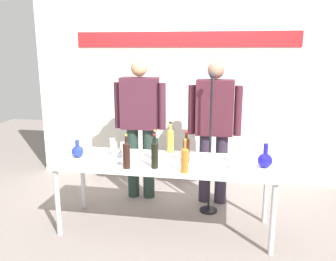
{
  "coord_description": "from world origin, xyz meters",
  "views": [
    {
      "loc": [
        0.59,
        -3.25,
        1.82
      ],
      "look_at": [
        0.0,
        0.15,
        1.01
      ],
      "focal_mm": 37.42,
      "sensor_mm": 36.0,
      "label": 1
    }
  ],
  "objects_px": {
    "presenter_left": "(140,120)",
    "microphone_stand": "(210,167)",
    "wine_bottle_1": "(185,159)",
    "wine_bottle_4": "(170,140)",
    "decanter_blue_right": "(265,160)",
    "wine_bottle_0": "(155,154)",
    "wine_bottle_3": "(126,154)",
    "wine_glass_left_0": "(114,147)",
    "wine_glass_right_1": "(252,161)",
    "wine_bottle_2": "(155,148)",
    "wine_glass_right_0": "(234,151)",
    "presenter_right": "(214,124)",
    "wine_glass_left_2": "(119,154)",
    "wine_glass_left_4": "(113,143)",
    "wine_glass_left_3": "(123,147)",
    "wine_glass_right_2": "(238,161)",
    "wine_glass_left_1": "(96,153)",
    "decanter_blue_left": "(78,151)",
    "wine_bottle_5": "(186,149)",
    "display_table": "(165,166)"
  },
  "relations": [
    {
      "from": "wine_glass_left_0",
      "to": "wine_glass_right_0",
      "type": "relative_size",
      "value": 0.92
    },
    {
      "from": "wine_glass_left_1",
      "to": "wine_glass_right_0",
      "type": "bearing_deg",
      "value": 9.11
    },
    {
      "from": "decanter_blue_right",
      "to": "wine_bottle_2",
      "type": "bearing_deg",
      "value": 177.71
    },
    {
      "from": "decanter_blue_left",
      "to": "wine_bottle_5",
      "type": "relative_size",
      "value": 0.58
    },
    {
      "from": "wine_bottle_2",
      "to": "wine_glass_left_1",
      "type": "distance_m",
      "value": 0.58
    },
    {
      "from": "decanter_blue_right",
      "to": "wine_bottle_4",
      "type": "height_order",
      "value": "wine_bottle_4"
    },
    {
      "from": "display_table",
      "to": "wine_glass_left_3",
      "type": "bearing_deg",
      "value": 175.12
    },
    {
      "from": "decanter_blue_right",
      "to": "wine_glass_right_2",
      "type": "distance_m",
      "value": 0.28
    },
    {
      "from": "wine_glass_left_2",
      "to": "wine_bottle_4",
      "type": "bearing_deg",
      "value": 46.74
    },
    {
      "from": "wine_glass_right_0",
      "to": "wine_bottle_0",
      "type": "bearing_deg",
      "value": -158.36
    },
    {
      "from": "presenter_right",
      "to": "wine_bottle_2",
      "type": "height_order",
      "value": "presenter_right"
    },
    {
      "from": "wine_glass_left_2",
      "to": "wine_glass_left_4",
      "type": "distance_m",
      "value": 0.38
    },
    {
      "from": "presenter_left",
      "to": "microphone_stand",
      "type": "bearing_deg",
      "value": -17.75
    },
    {
      "from": "wine_glass_left_0",
      "to": "wine_glass_right_1",
      "type": "bearing_deg",
      "value": -8.17
    },
    {
      "from": "wine_glass_right_0",
      "to": "wine_glass_left_2",
      "type": "bearing_deg",
      "value": -168.86
    },
    {
      "from": "wine_bottle_1",
      "to": "wine_glass_right_1",
      "type": "height_order",
      "value": "wine_bottle_1"
    },
    {
      "from": "wine_bottle_4",
      "to": "wine_glass_left_3",
      "type": "height_order",
      "value": "wine_bottle_4"
    },
    {
      "from": "wine_bottle_2",
      "to": "wine_glass_right_2",
      "type": "relative_size",
      "value": 2.41
    },
    {
      "from": "presenter_right",
      "to": "wine_glass_left_1",
      "type": "relative_size",
      "value": 12.74
    },
    {
      "from": "wine_bottle_1",
      "to": "wine_bottle_2",
      "type": "height_order",
      "value": "wine_bottle_1"
    },
    {
      "from": "wine_glass_right_2",
      "to": "microphone_stand",
      "type": "relative_size",
      "value": 0.08
    },
    {
      "from": "display_table",
      "to": "wine_bottle_5",
      "type": "distance_m",
      "value": 0.29
    },
    {
      "from": "wine_bottle_3",
      "to": "wine_glass_right_0",
      "type": "height_order",
      "value": "wine_bottle_3"
    },
    {
      "from": "decanter_blue_right",
      "to": "wine_bottle_2",
      "type": "distance_m",
      "value": 1.06
    },
    {
      "from": "presenter_right",
      "to": "wine_bottle_4",
      "type": "xyz_separation_m",
      "value": [
        -0.45,
        -0.44,
        -0.09
      ]
    },
    {
      "from": "wine_glass_left_2",
      "to": "wine_glass_right_1",
      "type": "height_order",
      "value": "wine_glass_left_2"
    },
    {
      "from": "wine_glass_left_4",
      "to": "wine_bottle_4",
      "type": "bearing_deg",
      "value": 10.51
    },
    {
      "from": "decanter_blue_right",
      "to": "wine_bottle_4",
      "type": "xyz_separation_m",
      "value": [
        -0.95,
        0.33,
        0.07
      ]
    },
    {
      "from": "microphone_stand",
      "to": "wine_glass_right_1",
      "type": "bearing_deg",
      "value": -55.91
    },
    {
      "from": "decanter_blue_right",
      "to": "wine_glass_left_2",
      "type": "height_order",
      "value": "decanter_blue_right"
    },
    {
      "from": "wine_glass_left_0",
      "to": "wine_glass_right_0",
      "type": "bearing_deg",
      "value": 0.41
    },
    {
      "from": "wine_bottle_1",
      "to": "wine_glass_left_3",
      "type": "relative_size",
      "value": 1.94
    },
    {
      "from": "wine_glass_left_2",
      "to": "wine_glass_right_2",
      "type": "xyz_separation_m",
      "value": [
        1.13,
        -0.01,
        -0.01
      ]
    },
    {
      "from": "decanter_blue_left",
      "to": "presenter_left",
      "type": "bearing_deg",
      "value": 59.23
    },
    {
      "from": "wine_glass_left_1",
      "to": "wine_glass_left_2",
      "type": "bearing_deg",
      "value": -0.6
    },
    {
      "from": "decanter_blue_right",
      "to": "microphone_stand",
      "type": "bearing_deg",
      "value": 136.86
    },
    {
      "from": "wine_bottle_4",
      "to": "display_table",
      "type": "bearing_deg",
      "value": -89.16
    },
    {
      "from": "wine_bottle_0",
      "to": "wine_bottle_3",
      "type": "xyz_separation_m",
      "value": [
        -0.25,
        -0.05,
        -0.0
      ]
    },
    {
      "from": "wine_bottle_1",
      "to": "wine_bottle_4",
      "type": "xyz_separation_m",
      "value": [
        -0.23,
        0.6,
        0.01
      ]
    },
    {
      "from": "wine_glass_left_0",
      "to": "wine_glass_right_1",
      "type": "relative_size",
      "value": 1.14
    },
    {
      "from": "display_table",
      "to": "wine_glass_left_3",
      "type": "relative_size",
      "value": 13.42
    },
    {
      "from": "presenter_left",
      "to": "wine_glass_left_4",
      "type": "bearing_deg",
      "value": -106.46
    },
    {
      "from": "wine_bottle_3",
      "to": "wine_glass_left_3",
      "type": "height_order",
      "value": "wine_bottle_3"
    },
    {
      "from": "wine_bottle_5",
      "to": "wine_bottle_2",
      "type": "bearing_deg",
      "value": 174.65
    },
    {
      "from": "wine_glass_right_2",
      "to": "wine_glass_left_2",
      "type": "bearing_deg",
      "value": 179.49
    },
    {
      "from": "decanter_blue_left",
      "to": "wine_bottle_1",
      "type": "xyz_separation_m",
      "value": [
        1.14,
        -0.27,
        0.06
      ]
    },
    {
      "from": "presenter_left",
      "to": "wine_glass_right_2",
      "type": "distance_m",
      "value": 1.46
    },
    {
      "from": "presenter_left",
      "to": "wine_glass_left_4",
      "type": "xyz_separation_m",
      "value": [
        -0.16,
        -0.56,
        -0.14
      ]
    },
    {
      "from": "wine_bottle_2",
      "to": "wine_glass_right_1",
      "type": "height_order",
      "value": "wine_bottle_2"
    },
    {
      "from": "wine_glass_left_1",
      "to": "display_table",
      "type": "bearing_deg",
      "value": 12.45
    }
  ]
}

